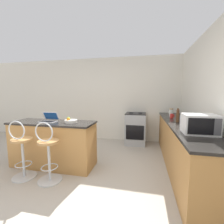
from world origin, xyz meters
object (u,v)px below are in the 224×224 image
mug_blue (182,117)px  fruit_bowl (70,121)px  bar_stool_far (48,153)px  mug_white (171,112)px  bar_stool_near (22,151)px  stove_range (135,129)px  laptop (49,119)px  pepper_mill (178,116)px  microwave (200,124)px  mug_red (172,116)px  storage_jar (171,113)px

mug_blue → fruit_bowl: fruit_bowl is taller
bar_stool_far → mug_white: 3.23m
bar_stool_near → stove_range: (1.83, 2.26, -0.03)m
bar_stool_far → laptop: bearing=121.5°
laptop → mug_blue: size_ratio=3.25×
stove_range → pepper_mill: size_ratio=3.28×
microwave → mug_red: microwave is taller
pepper_mill → mug_white: (0.07, 1.22, -0.08)m
bar_stool_near → mug_blue: size_ratio=10.00×
mug_red → fruit_bowl: 2.27m
bar_stool_far → storage_jar: storage_jar is taller
microwave → stove_range: microwave is taller
microwave → stove_range: size_ratio=0.48×
microwave → mug_blue: (0.06, 1.22, -0.09)m
bar_stool_near → mug_blue: 3.25m
bar_stool_near → bar_stool_far: (0.52, 0.00, 0.00)m
mug_red → storage_jar: size_ratio=0.51×
laptop → mug_red: size_ratio=3.29×
microwave → stove_range: bearing=115.8°
mug_red → pepper_mill: 0.52m
mug_blue → laptop: bearing=-162.8°
mug_blue → mug_white: size_ratio=1.03×
storage_jar → fruit_bowl: 2.42m
pepper_mill → storage_jar: bearing=89.6°
bar_stool_near → fruit_bowl: bar_stool_near is taller
microwave → mug_red: bearing=95.8°
mug_red → pepper_mill: (0.02, -0.51, 0.08)m
storage_jar → mug_white: bearing=82.5°
mug_red → mug_white: (0.08, 0.71, -0.00)m
laptop → storage_jar: size_ratio=1.69×
bar_stool_near → microwave: microwave is taller
mug_red → fruit_bowl: bearing=-153.7°
mug_blue → pepper_mill: 0.43m
storage_jar → pepper_mill: bearing=-90.4°
bar_stool_near → pepper_mill: bearing=20.7°
storage_jar → bar_stool_near: bearing=-146.6°
bar_stool_near → stove_range: 2.90m
bar_stool_far → mug_blue: (2.37, 1.40, 0.47)m
laptop → mug_red: 2.71m
bar_stool_near → mug_red: (2.70, 1.54, 0.48)m
mug_blue → storage_jar: bearing=113.5°
microwave → mug_blue: bearing=87.4°
laptop → mug_white: bearing=32.9°
stove_range → storage_jar: size_ratio=4.63×
mug_white → stove_range: bearing=179.4°
bar_stool_far → laptop: 0.81m
microwave → fruit_bowl: (-2.18, 0.36, -0.10)m
bar_stool_near → laptop: 0.75m
laptop → microwave: bearing=-8.2°
microwave → bar_stool_near: bearing=-176.4°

